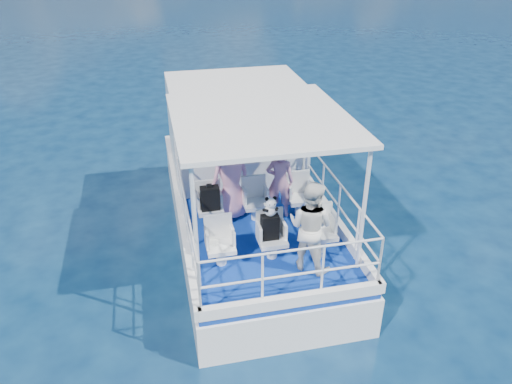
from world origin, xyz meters
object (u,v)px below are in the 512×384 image
(passenger_port_fwd, at_px, (230,178))
(backpack_center, at_px, (270,227))
(panda, at_px, (271,206))
(passenger_stbd_aft, at_px, (310,226))

(passenger_port_fwd, distance_m, backpack_center, 1.58)
(backpack_center, bearing_deg, panda, 43.66)
(passenger_port_fwd, xyz_separation_m, panda, (0.43, -1.49, 0.16))
(passenger_stbd_aft, bearing_deg, panda, 6.41)
(passenger_port_fwd, distance_m, passenger_stbd_aft, 2.16)
(panda, bearing_deg, passenger_stbd_aft, -37.25)
(backpack_center, bearing_deg, passenger_stbd_aft, -35.88)
(backpack_center, xyz_separation_m, panda, (0.01, 0.01, 0.40))
(passenger_port_fwd, relative_size, backpack_center, 3.75)
(passenger_stbd_aft, distance_m, backpack_center, 0.74)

